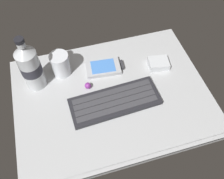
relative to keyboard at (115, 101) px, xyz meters
The scene contains 7 objects.
ground_plane 3.53cm from the keyboard, 90.56° to the left, with size 64.00×48.00×2.80cm.
keyboard is the anchor object (origin of this frame).
handheld_device 14.77cm from the keyboard, 87.56° to the left, with size 13.29×8.72×1.50cm.
juice_cup 22.67cm from the keyboard, 129.39° to the left, with size 6.40×6.40×8.50cm.
water_bottle 28.90cm from the keyboard, 147.63° to the left, with size 6.73×6.73×20.80cm.
charger_block 22.27cm from the keyboard, 28.95° to the left, with size 7.00×5.60×2.40cm, color silver.
trackball_mouse 10.86cm from the keyboard, 130.35° to the left, with size 2.20×2.20×2.20cm, color purple.
Camera 1 is at (-12.45, -43.15, 68.60)cm, focal length 39.53 mm.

